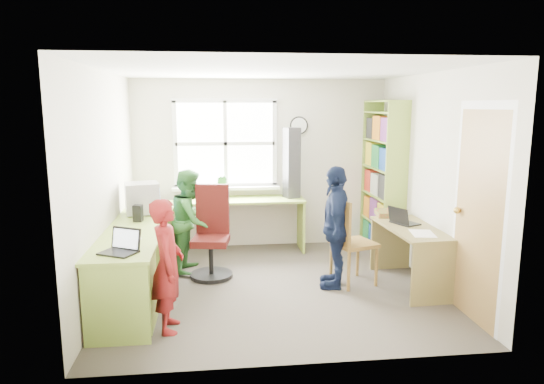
{
  "coord_description": "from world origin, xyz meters",
  "views": [
    {
      "loc": [
        -0.62,
        -5.21,
        2.04
      ],
      "look_at": [
        0.0,
        0.25,
        1.05
      ],
      "focal_mm": 32.0,
      "sensor_mm": 36.0,
      "label": 1
    }
  ],
  "objects_px": {
    "laptop_left": "(121,247)",
    "person_red": "(168,265)",
    "l_desk": "(153,260)",
    "bookshelf": "(383,181)",
    "wooden_chair": "(348,239)",
    "crt_monitor": "(142,198)",
    "right_desk": "(411,243)",
    "laptop_right": "(402,220)",
    "person_navy": "(335,227)",
    "potted_plant": "(221,187)",
    "swivel_chair": "(212,238)",
    "person_green": "(190,220)",
    "cd_tower": "(292,163)"
  },
  "relations": [
    {
      "from": "laptop_left",
      "to": "person_red",
      "type": "xyz_separation_m",
      "value": [
        0.39,
        -0.0,
        -0.19
      ]
    },
    {
      "from": "laptop_right",
      "to": "person_navy",
      "type": "distance_m",
      "value": 0.81
    },
    {
      "from": "right_desk",
      "to": "wooden_chair",
      "type": "xyz_separation_m",
      "value": [
        -0.7,
        0.11,
        0.05
      ]
    },
    {
      "from": "swivel_chair",
      "to": "person_red",
      "type": "xyz_separation_m",
      "value": [
        -0.38,
        -1.41,
        0.14
      ]
    },
    {
      "from": "bookshelf",
      "to": "crt_monitor",
      "type": "xyz_separation_m",
      "value": [
        -3.17,
        -0.58,
        -0.06
      ]
    },
    {
      "from": "crt_monitor",
      "to": "potted_plant",
      "type": "height_order",
      "value": "crt_monitor"
    },
    {
      "from": "person_red",
      "to": "bookshelf",
      "type": "bearing_deg",
      "value": -53.88
    },
    {
      "from": "crt_monitor",
      "to": "person_navy",
      "type": "height_order",
      "value": "person_navy"
    },
    {
      "from": "l_desk",
      "to": "bookshelf",
      "type": "distance_m",
      "value": 3.35
    },
    {
      "from": "bookshelf",
      "to": "crt_monitor",
      "type": "distance_m",
      "value": 3.22
    },
    {
      "from": "right_desk",
      "to": "laptop_right",
      "type": "xyz_separation_m",
      "value": [
        -0.06,
        0.14,
        0.24
      ]
    },
    {
      "from": "crt_monitor",
      "to": "laptop_right",
      "type": "distance_m",
      "value": 3.07
    },
    {
      "from": "bookshelf",
      "to": "l_desk",
      "type": "bearing_deg",
      "value": -153.57
    },
    {
      "from": "l_desk",
      "to": "laptop_left",
      "type": "relative_size",
      "value": 7.64
    },
    {
      "from": "wooden_chair",
      "to": "person_green",
      "type": "height_order",
      "value": "person_green"
    },
    {
      "from": "bookshelf",
      "to": "wooden_chair",
      "type": "xyz_separation_m",
      "value": [
        -0.81,
        -1.21,
        -0.46
      ]
    },
    {
      "from": "laptop_left",
      "to": "swivel_chair",
      "type": "bearing_deg",
      "value": 89.27
    },
    {
      "from": "crt_monitor",
      "to": "laptop_right",
      "type": "xyz_separation_m",
      "value": [
        3.0,
        -0.6,
        -0.21
      ]
    },
    {
      "from": "bookshelf",
      "to": "potted_plant",
      "type": "height_order",
      "value": "bookshelf"
    },
    {
      "from": "wooden_chair",
      "to": "crt_monitor",
      "type": "distance_m",
      "value": 2.48
    },
    {
      "from": "bookshelf",
      "to": "laptop_right",
      "type": "xyz_separation_m",
      "value": [
        -0.17,
        -1.18,
        -0.27
      ]
    },
    {
      "from": "potted_plant",
      "to": "person_red",
      "type": "distance_m",
      "value": 2.5
    },
    {
      "from": "right_desk",
      "to": "bookshelf",
      "type": "bearing_deg",
      "value": 82.87
    },
    {
      "from": "l_desk",
      "to": "person_navy",
      "type": "height_order",
      "value": "person_navy"
    },
    {
      "from": "potted_plant",
      "to": "person_red",
      "type": "height_order",
      "value": "person_red"
    },
    {
      "from": "l_desk",
      "to": "swivel_chair",
      "type": "xyz_separation_m",
      "value": [
        0.6,
        0.74,
        0.02
      ]
    },
    {
      "from": "laptop_left",
      "to": "laptop_right",
      "type": "distance_m",
      "value": 3.12
    },
    {
      "from": "cd_tower",
      "to": "person_red",
      "type": "height_order",
      "value": "cd_tower"
    },
    {
      "from": "bookshelf",
      "to": "potted_plant",
      "type": "distance_m",
      "value": 2.25
    },
    {
      "from": "l_desk",
      "to": "laptop_left",
      "type": "xyz_separation_m",
      "value": [
        -0.17,
        -0.66,
        0.34
      ]
    },
    {
      "from": "l_desk",
      "to": "laptop_left",
      "type": "distance_m",
      "value": 0.77
    },
    {
      "from": "right_desk",
      "to": "person_red",
      "type": "bearing_deg",
      "value": -165.31
    },
    {
      "from": "laptop_left",
      "to": "person_red",
      "type": "relative_size",
      "value": 0.32
    },
    {
      "from": "swivel_chair",
      "to": "person_green",
      "type": "height_order",
      "value": "person_green"
    },
    {
      "from": "swivel_chair",
      "to": "laptop_right",
      "type": "xyz_separation_m",
      "value": [
        2.19,
        -0.45,
        0.26
      ]
    },
    {
      "from": "person_red",
      "to": "potted_plant",
      "type": "bearing_deg",
      "value": -13.64
    },
    {
      "from": "laptop_right",
      "to": "person_green",
      "type": "distance_m",
      "value": 2.54
    },
    {
      "from": "wooden_chair",
      "to": "laptop_right",
      "type": "distance_m",
      "value": 0.67
    },
    {
      "from": "bookshelf",
      "to": "laptop_right",
      "type": "bearing_deg",
      "value": -98.06
    },
    {
      "from": "crt_monitor",
      "to": "laptop_left",
      "type": "xyz_separation_m",
      "value": [
        0.04,
        -1.56,
        -0.14
      ]
    },
    {
      "from": "bookshelf",
      "to": "swivel_chair",
      "type": "height_order",
      "value": "bookshelf"
    },
    {
      "from": "l_desk",
      "to": "bookshelf",
      "type": "bearing_deg",
      "value": 26.43
    },
    {
      "from": "laptop_right",
      "to": "laptop_left",
      "type": "bearing_deg",
      "value": 83.26
    },
    {
      "from": "laptop_right",
      "to": "potted_plant",
      "type": "bearing_deg",
      "value": 29.78
    },
    {
      "from": "right_desk",
      "to": "bookshelf",
      "type": "xyz_separation_m",
      "value": [
        0.11,
        1.32,
        0.5
      ]
    },
    {
      "from": "person_red",
      "to": "person_navy",
      "type": "bearing_deg",
      "value": -64.99
    },
    {
      "from": "l_desk",
      "to": "cd_tower",
      "type": "height_order",
      "value": "cd_tower"
    },
    {
      "from": "swivel_chair",
      "to": "wooden_chair",
      "type": "bearing_deg",
      "value": -8.76
    },
    {
      "from": "wooden_chair",
      "to": "potted_plant",
      "type": "relative_size",
      "value": 3.1
    },
    {
      "from": "wooden_chair",
      "to": "laptop_right",
      "type": "relative_size",
      "value": 2.68
    }
  ]
}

